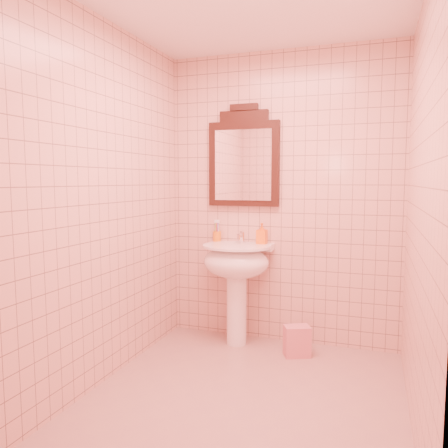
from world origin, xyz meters
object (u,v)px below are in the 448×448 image
at_px(pedestal_sink, 236,269).
at_px(mirror, 244,159).
at_px(soap_dispenser, 262,233).
at_px(towel, 297,341).
at_px(toothbrush_cup, 217,236).

bearing_deg(pedestal_sink, mirror, 90.00).
bearing_deg(mirror, soap_dispenser, -16.96).
xyz_separation_m(pedestal_sink, towel, (0.54, -0.09, -0.54)).
distance_m(mirror, towel, 1.59).
distance_m(mirror, toothbrush_cup, 0.72).
height_order(pedestal_sink, mirror, mirror).
height_order(soap_dispenser, towel, soap_dispenser).
xyz_separation_m(pedestal_sink, toothbrush_cup, (-0.24, 0.18, 0.25)).
xyz_separation_m(toothbrush_cup, towel, (0.78, -0.26, -0.79)).
height_order(mirror, soap_dispenser, mirror).
relative_size(soap_dispenser, towel, 0.74).
bearing_deg(towel, pedestal_sink, 170.84).
bearing_deg(mirror, toothbrush_cup, -173.80).
height_order(toothbrush_cup, towel, toothbrush_cup).
bearing_deg(soap_dispenser, pedestal_sink, -139.22).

